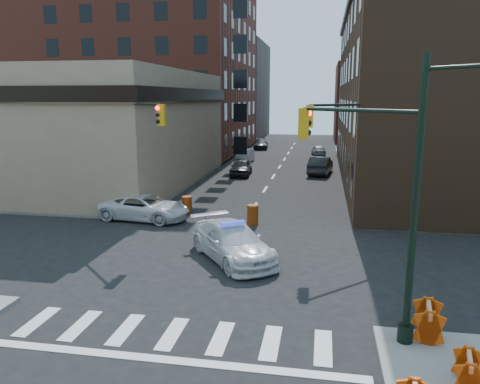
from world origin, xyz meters
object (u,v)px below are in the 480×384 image
at_px(police_car, 233,242).
at_px(pickup, 145,207).
at_px(parked_car_wnear, 241,167).
at_px(barrel_road, 253,215).
at_px(pedestrian_a, 120,196).
at_px(parked_car_enear, 320,165).
at_px(barricade_se_a, 428,321).
at_px(barricade_nw_a, 114,209).
at_px(pedestrian_b, 46,197).
at_px(parked_car_wfar, 245,156).
at_px(barrel_bank, 187,205).

height_order(police_car, pickup, police_car).
relative_size(parked_car_wnear, barrel_road, 3.89).
bearing_deg(barrel_road, pedestrian_a, 172.97).
height_order(parked_car_wnear, parked_car_enear, parked_car_enear).
bearing_deg(pedestrian_a, barrel_road, 3.08).
xyz_separation_m(barricade_se_a, barricade_nw_a, (-15.17, 11.59, -0.06)).
height_order(police_car, barrel_road, police_car).
xyz_separation_m(barrel_road, barricade_se_a, (6.93, -11.71, 0.07)).
bearing_deg(barricade_nw_a, pedestrian_b, 177.06).
distance_m(barrel_road, barricade_nw_a, 8.24).
relative_size(pedestrian_b, barricade_nw_a, 1.63).
distance_m(barricade_se_a, barricade_nw_a, 19.09).
xyz_separation_m(pickup, parked_car_wfar, (1.79, 24.76, -0.00)).
bearing_deg(pedestrian_b, pedestrian_a, 3.45).
relative_size(parked_car_wfar, barrel_bank, 4.05).
distance_m(police_car, parked_car_wnear, 22.50).
height_order(parked_car_enear, barricade_nw_a, parked_car_enear).
xyz_separation_m(parked_car_wfar, barricade_nw_a, (-3.66, -24.86, -0.14)).
relative_size(pedestrian_a, barricade_nw_a, 1.70).
xyz_separation_m(parked_car_enear, barrel_road, (-3.56, -18.36, -0.25)).
xyz_separation_m(pedestrian_a, barrel_bank, (4.00, 0.73, -0.58)).
relative_size(parked_car_wfar, pedestrian_a, 2.25).
bearing_deg(barrel_bank, pedestrian_b, -169.34).
bearing_deg(parked_car_wfar, barricade_nw_a, -98.18).
height_order(parked_car_enear, pedestrian_a, pedestrian_a).
relative_size(pickup, barricade_se_a, 4.04).
relative_size(parked_car_wfar, parked_car_enear, 0.89).
bearing_deg(police_car, barricade_se_a, -76.61).
bearing_deg(parked_car_enear, barricade_nw_a, 65.19).
distance_m(police_car, parked_car_enear, 24.42).
xyz_separation_m(pedestrian_b, barrel_road, (12.73, -0.17, -0.52)).
bearing_deg(barricade_se_a, pickup, 56.80).
distance_m(pickup, barrel_road, 6.36).
height_order(pickup, barrel_road, pickup).
bearing_deg(parked_car_enear, barricade_se_a, 104.13).
xyz_separation_m(parked_car_wnear, pedestrian_b, (-9.19, -16.25, 0.33)).
bearing_deg(barrel_road, pedestrian_b, 179.21).
bearing_deg(barricade_se_a, police_car, 57.76).
bearing_deg(barricade_nw_a, barrel_road, 1.75).
height_order(parked_car_wfar, barricade_se_a, parked_car_wfar).
bearing_deg(barricade_nw_a, parked_car_enear, 58.34).
height_order(pedestrian_a, barricade_se_a, pedestrian_a).
bearing_deg(parked_car_wnear, pedestrian_b, -122.97).
height_order(parked_car_wnear, pedestrian_a, pedestrian_a).
bearing_deg(police_car, parked_car_enear, 45.32).
xyz_separation_m(police_car, pedestrian_a, (-8.31, 6.82, 0.33)).
bearing_deg(parked_car_wfar, barrel_road, -79.33).
relative_size(parked_car_enear, barrel_road, 4.38).
height_order(parked_car_wnear, barrel_bank, parked_car_wnear).
bearing_deg(pedestrian_a, parked_car_enear, 65.65).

